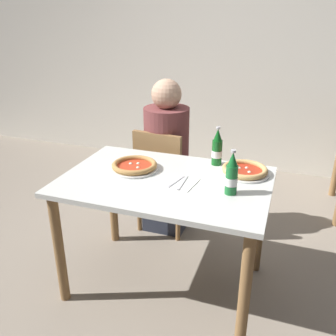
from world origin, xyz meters
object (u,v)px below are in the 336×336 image
Objects in this scene: chair_behind_table at (164,175)px; pizza_margherita_near at (134,166)px; beer_bottle_left at (217,149)px; dining_table_main at (165,197)px; pizza_marinara_far at (245,171)px; napkin_with_cutlery at (179,183)px; beer_bottle_center at (232,176)px; diner_seated at (167,161)px.

chair_behind_table is 0.61m from pizza_margherita_near.
chair_behind_table is at bearing 148.01° from beer_bottle_left.
beer_bottle_left reaches higher than dining_table_main.
napkin_with_cutlery is at bearing -142.35° from pizza_marinara_far.
beer_bottle_center reaches higher than dining_table_main.
beer_bottle_center reaches higher than pizza_margherita_near.
pizza_marinara_far is at bearing 155.79° from chair_behind_table.
dining_table_main is 0.70m from diner_seated.
beer_bottle_center is at bearing -67.03° from beer_bottle_left.
beer_bottle_center is at bearing -49.25° from diner_seated.
pizza_marinara_far is at bearing 37.65° from napkin_with_cutlery.
pizza_margherita_near is 1.22× the size of beer_bottle_center.
chair_behind_table is at bearing 133.14° from beer_bottle_center.
dining_table_main is at bearing -125.80° from beer_bottle_left.
diner_seated is at bearing 89.89° from pizza_margherita_near.
pizza_marinara_far is at bearing -25.23° from beer_bottle_left.
chair_behind_table reaches higher than napkin_with_cutlery.
napkin_with_cutlery is at bearing 173.88° from beer_bottle_center.
pizza_margherita_near and pizza_marinara_far have the same top height.
diner_seated reaches higher than pizza_marinara_far.
beer_bottle_left is (0.46, -0.34, 0.27)m from diner_seated.
diner_seated is at bearing 143.35° from beer_bottle_left.
napkin_with_cutlery is at bearing -16.98° from pizza_margherita_near.
chair_behind_table is at bearing 149.89° from pizza_marinara_far.
napkin_with_cutlery is at bearing 123.21° from chair_behind_table.
diner_seated is 0.80m from pizza_marinara_far.
pizza_margherita_near is 0.64m from beer_bottle_center.
napkin_with_cutlery is (0.09, -0.02, 0.12)m from dining_table_main.
beer_bottle_center reaches higher than chair_behind_table.
dining_table_main is at bearing 166.25° from napkin_with_cutlery.
beer_bottle_left is (0.23, 0.32, 0.22)m from dining_table_main.
napkin_with_cutlery is at bearing -13.75° from dining_table_main.
pizza_margherita_near is 0.67m from pizza_marinara_far.
diner_seated is 0.98m from beer_bottle_center.
chair_behind_table is 3.44× the size of beer_bottle_center.
diner_seated is 4.13× the size of pizza_marinara_far.
dining_table_main is 0.45m from beer_bottle_left.
chair_behind_table is 0.11m from diner_seated.
pizza_marinara_far is 1.19× the size of beer_bottle_left.
beer_bottle_center is at bearing 139.04° from chair_behind_table.
pizza_marinara_far reaches higher than napkin_with_cutlery.
pizza_marinara_far is at bearing 13.45° from pizza_margherita_near.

